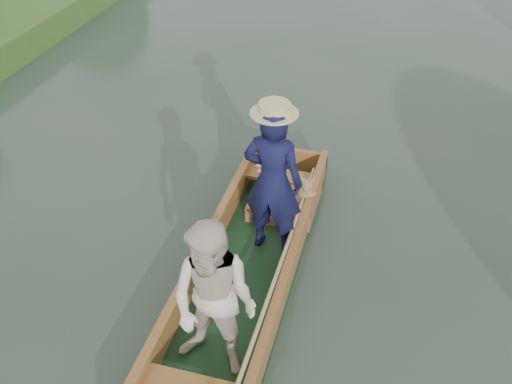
# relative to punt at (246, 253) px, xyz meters

# --- Properties ---
(ground) EXTENTS (120.00, 120.00, 0.00)m
(ground) POSITION_rel_punt_xyz_m (-0.08, 0.13, -0.68)
(ground) COLOR #283D30
(ground) RESTS_ON ground
(punt) EXTENTS (1.14, 5.00, 2.02)m
(punt) POSITION_rel_punt_xyz_m (0.00, 0.00, 0.00)
(punt) COLOR #133318
(punt) RESTS_ON ground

